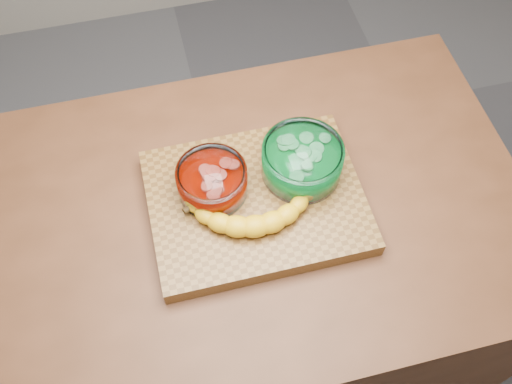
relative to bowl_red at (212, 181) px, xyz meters
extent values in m
plane|color=#58575C|center=(0.08, -0.04, -0.97)|extent=(3.50, 3.50, 0.00)
cube|color=#512C18|center=(0.08, -0.04, -0.52)|extent=(1.20, 0.80, 0.90)
cube|color=brown|center=(0.08, -0.04, -0.05)|extent=(0.45, 0.35, 0.04)
cylinder|color=white|center=(0.00, 0.00, 0.00)|extent=(0.15, 0.15, 0.07)
cylinder|color=#AE1100|center=(0.00, 0.00, -0.01)|extent=(0.13, 0.13, 0.04)
cylinder|color=#DD5745|center=(0.00, 0.00, 0.02)|extent=(0.12, 0.12, 0.02)
cylinder|color=white|center=(0.19, 0.00, 0.01)|extent=(0.17, 0.17, 0.08)
cylinder|color=#08862E|center=(0.19, 0.00, -0.01)|extent=(0.15, 0.15, 0.05)
cylinder|color=#62D077|center=(0.19, 0.00, 0.03)|extent=(0.14, 0.14, 0.02)
camera|label=1|loc=(-0.06, -0.64, 0.99)|focal=40.00mm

